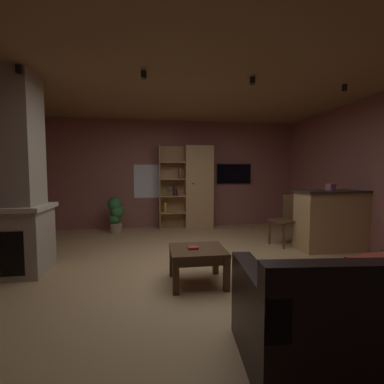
{
  "coord_description": "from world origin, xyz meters",
  "views": [
    {
      "loc": [
        -0.59,
        -3.54,
        1.33
      ],
      "look_at": [
        0.0,
        0.4,
        1.05
      ],
      "focal_mm": 25.1,
      "sensor_mm": 36.0,
      "label": 1
    }
  ],
  "objects_px": {
    "coffee_table": "(198,255)",
    "stone_fireplace": "(5,185)",
    "dining_chair": "(287,217)",
    "wall_mounted_tv": "(234,174)",
    "leather_couch": "(350,322)",
    "table_book_0": "(193,248)",
    "tissue_box": "(331,187)",
    "bookshelf_cabinet": "(195,188)",
    "kitchen_bar_counter": "(336,220)",
    "potted_floor_plant": "(116,213)"
  },
  "relations": [
    {
      "from": "kitchen_bar_counter",
      "to": "dining_chair",
      "type": "height_order",
      "value": "kitchen_bar_counter"
    },
    {
      "from": "stone_fireplace",
      "to": "wall_mounted_tv",
      "type": "relative_size",
      "value": 2.97
    },
    {
      "from": "kitchen_bar_counter",
      "to": "leather_couch",
      "type": "height_order",
      "value": "kitchen_bar_counter"
    },
    {
      "from": "leather_couch",
      "to": "potted_floor_plant",
      "type": "relative_size",
      "value": 1.91
    },
    {
      "from": "kitchen_bar_counter",
      "to": "stone_fireplace",
      "type": "bearing_deg",
      "value": -175.3
    },
    {
      "from": "bookshelf_cabinet",
      "to": "wall_mounted_tv",
      "type": "height_order",
      "value": "bookshelf_cabinet"
    },
    {
      "from": "tissue_box",
      "to": "leather_couch",
      "type": "xyz_separation_m",
      "value": [
        -1.73,
        -2.64,
        -0.78
      ]
    },
    {
      "from": "tissue_box",
      "to": "leather_couch",
      "type": "relative_size",
      "value": 0.08
    },
    {
      "from": "coffee_table",
      "to": "wall_mounted_tv",
      "type": "distance_m",
      "value": 3.91
    },
    {
      "from": "table_book_0",
      "to": "wall_mounted_tv",
      "type": "distance_m",
      "value": 3.92
    },
    {
      "from": "potted_floor_plant",
      "to": "wall_mounted_tv",
      "type": "relative_size",
      "value": 0.91
    },
    {
      "from": "table_book_0",
      "to": "wall_mounted_tv",
      "type": "relative_size",
      "value": 0.13
    },
    {
      "from": "kitchen_bar_counter",
      "to": "coffee_table",
      "type": "distance_m",
      "value": 2.84
    },
    {
      "from": "kitchen_bar_counter",
      "to": "tissue_box",
      "type": "relative_size",
      "value": 11.33
    },
    {
      "from": "stone_fireplace",
      "to": "bookshelf_cabinet",
      "type": "xyz_separation_m",
      "value": [
        2.91,
        2.59,
        -0.2
      ]
    },
    {
      "from": "stone_fireplace",
      "to": "tissue_box",
      "type": "distance_m",
      "value": 4.97
    },
    {
      "from": "kitchen_bar_counter",
      "to": "potted_floor_plant",
      "type": "height_order",
      "value": "kitchen_bar_counter"
    },
    {
      "from": "bookshelf_cabinet",
      "to": "dining_chair",
      "type": "relative_size",
      "value": 2.15
    },
    {
      "from": "leather_couch",
      "to": "wall_mounted_tv",
      "type": "xyz_separation_m",
      "value": [
        0.72,
        5.0,
        1.0
      ]
    },
    {
      "from": "coffee_table",
      "to": "table_book_0",
      "type": "distance_m",
      "value": 0.12
    },
    {
      "from": "kitchen_bar_counter",
      "to": "leather_couch",
      "type": "relative_size",
      "value": 0.89
    },
    {
      "from": "table_book_0",
      "to": "coffee_table",
      "type": "bearing_deg",
      "value": 13.33
    },
    {
      "from": "tissue_box",
      "to": "coffee_table",
      "type": "bearing_deg",
      "value": -156.41
    },
    {
      "from": "coffee_table",
      "to": "stone_fireplace",
      "type": "bearing_deg",
      "value": 164.64
    },
    {
      "from": "tissue_box",
      "to": "leather_couch",
      "type": "bearing_deg",
      "value": -123.26
    },
    {
      "from": "stone_fireplace",
      "to": "dining_chair",
      "type": "distance_m",
      "value": 4.47
    },
    {
      "from": "bookshelf_cabinet",
      "to": "tissue_box",
      "type": "xyz_separation_m",
      "value": [
        2.04,
        -2.15,
        0.11
      ]
    },
    {
      "from": "coffee_table",
      "to": "wall_mounted_tv",
      "type": "relative_size",
      "value": 0.74
    },
    {
      "from": "bookshelf_cabinet",
      "to": "dining_chair",
      "type": "distance_m",
      "value": 2.34
    },
    {
      "from": "dining_chair",
      "to": "coffee_table",
      "type": "bearing_deg",
      "value": -142.8
    },
    {
      "from": "table_book_0",
      "to": "bookshelf_cabinet",
      "type": "bearing_deg",
      "value": 80.46
    },
    {
      "from": "kitchen_bar_counter",
      "to": "wall_mounted_tv",
      "type": "height_order",
      "value": "wall_mounted_tv"
    },
    {
      "from": "stone_fireplace",
      "to": "potted_floor_plant",
      "type": "height_order",
      "value": "stone_fireplace"
    },
    {
      "from": "leather_couch",
      "to": "tissue_box",
      "type": "bearing_deg",
      "value": 56.74
    },
    {
      "from": "kitchen_bar_counter",
      "to": "table_book_0",
      "type": "height_order",
      "value": "kitchen_bar_counter"
    },
    {
      "from": "tissue_box",
      "to": "table_book_0",
      "type": "distance_m",
      "value": 2.9
    },
    {
      "from": "bookshelf_cabinet",
      "to": "potted_floor_plant",
      "type": "bearing_deg",
      "value": -171.69
    },
    {
      "from": "leather_couch",
      "to": "coffee_table",
      "type": "xyz_separation_m",
      "value": [
        -0.8,
        1.53,
        0.03
      ]
    },
    {
      "from": "tissue_box",
      "to": "coffee_table",
      "type": "height_order",
      "value": "tissue_box"
    },
    {
      "from": "coffee_table",
      "to": "bookshelf_cabinet",
      "type": "bearing_deg",
      "value": 81.45
    },
    {
      "from": "stone_fireplace",
      "to": "coffee_table",
      "type": "xyz_separation_m",
      "value": [
        2.42,
        -0.66,
        -0.84
      ]
    },
    {
      "from": "leather_couch",
      "to": "table_book_0",
      "type": "bearing_deg",
      "value": 119.52
    },
    {
      "from": "dining_chair",
      "to": "wall_mounted_tv",
      "type": "height_order",
      "value": "wall_mounted_tv"
    },
    {
      "from": "kitchen_bar_counter",
      "to": "wall_mounted_tv",
      "type": "distance_m",
      "value": 2.74
    },
    {
      "from": "leather_couch",
      "to": "dining_chair",
      "type": "height_order",
      "value": "dining_chair"
    },
    {
      "from": "stone_fireplace",
      "to": "coffee_table",
      "type": "relative_size",
      "value": 3.99
    },
    {
      "from": "stone_fireplace",
      "to": "kitchen_bar_counter",
      "type": "height_order",
      "value": "stone_fireplace"
    },
    {
      "from": "coffee_table",
      "to": "potted_floor_plant",
      "type": "xyz_separation_m",
      "value": [
        -1.34,
        2.99,
        0.1
      ]
    },
    {
      "from": "table_book_0",
      "to": "wall_mounted_tv",
      "type": "height_order",
      "value": "wall_mounted_tv"
    },
    {
      "from": "stone_fireplace",
      "to": "potted_floor_plant",
      "type": "distance_m",
      "value": 2.66
    }
  ]
}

